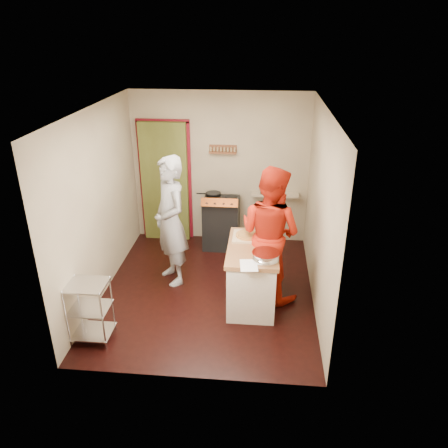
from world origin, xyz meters
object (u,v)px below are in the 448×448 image
(island, at_px, (253,273))
(person_stripe, at_px, (171,222))
(stove, at_px, (221,222))
(wire_shelving, at_px, (90,309))
(person_red, at_px, (270,233))

(island, distance_m, person_stripe, 1.39)
(stove, bearing_deg, person_stripe, -117.54)
(island, bearing_deg, person_stripe, 159.10)
(wire_shelving, xyz_separation_m, island, (1.92, 0.99, 0.02))
(wire_shelving, distance_m, island, 2.16)
(stove, relative_size, person_red, 0.53)
(person_stripe, bearing_deg, person_red, 46.43)
(person_red, bearing_deg, island, 82.54)
(island, height_order, person_stripe, person_stripe)
(wire_shelving, bearing_deg, person_stripe, 63.71)
(wire_shelving, distance_m, person_red, 2.52)
(wire_shelving, relative_size, person_red, 0.42)
(stove, relative_size, island, 0.81)
(wire_shelving, relative_size, island, 0.65)
(person_stripe, bearing_deg, stove, 117.85)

